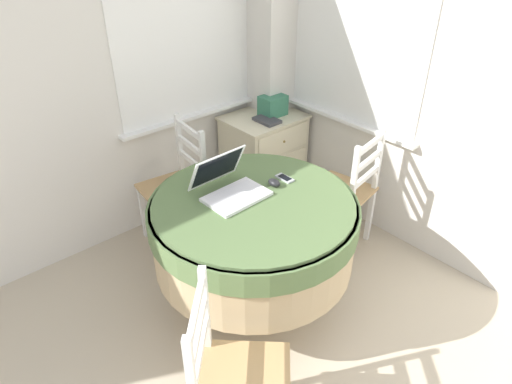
{
  "coord_description": "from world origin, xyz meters",
  "views": [
    {
      "loc": [
        -0.27,
        0.06,
        2.1
      ],
      "look_at": [
        1.21,
        1.75,
        0.69
      ],
      "focal_mm": 32.0,
      "sensor_mm": 36.0,
      "label": 1
    }
  ],
  "objects_px": {
    "computer_mouse": "(274,183)",
    "book_on_cabinet": "(267,120)",
    "dining_chair_near_right_window": "(346,193)",
    "dining_chair_near_back_window": "(177,187)",
    "storage_box": "(273,105)",
    "cell_phone": "(285,178)",
    "round_dining_table": "(253,227)",
    "dining_chair_camera_near": "(233,380)",
    "laptop": "(230,186)",
    "corner_cabinet": "(264,156)"
  },
  "relations": [
    {
      "from": "computer_mouse",
      "to": "dining_chair_near_back_window",
      "type": "xyz_separation_m",
      "value": [
        -0.15,
        0.82,
        -0.35
      ]
    },
    {
      "from": "cell_phone",
      "to": "book_on_cabinet",
      "type": "height_order",
      "value": "cell_phone"
    },
    {
      "from": "round_dining_table",
      "to": "dining_chair_camera_near",
      "type": "bearing_deg",
      "value": -136.73
    },
    {
      "from": "round_dining_table",
      "to": "dining_chair_near_right_window",
      "type": "bearing_deg",
      "value": 2.28
    },
    {
      "from": "dining_chair_camera_near",
      "to": "storage_box",
      "type": "distance_m",
      "value": 2.23
    },
    {
      "from": "computer_mouse",
      "to": "cell_phone",
      "type": "xyz_separation_m",
      "value": [
        0.1,
        0.02,
        -0.02
      ]
    },
    {
      "from": "storage_box",
      "to": "round_dining_table",
      "type": "bearing_deg",
      "value": -137.46
    },
    {
      "from": "computer_mouse",
      "to": "corner_cabinet",
      "type": "bearing_deg",
      "value": 50.73
    },
    {
      "from": "dining_chair_camera_near",
      "to": "corner_cabinet",
      "type": "height_order",
      "value": "dining_chair_camera_near"
    },
    {
      "from": "computer_mouse",
      "to": "book_on_cabinet",
      "type": "relative_size",
      "value": 0.4
    },
    {
      "from": "computer_mouse",
      "to": "dining_chair_camera_near",
      "type": "relative_size",
      "value": 0.09
    },
    {
      "from": "dining_chair_camera_near",
      "to": "computer_mouse",
      "type": "bearing_deg",
      "value": 37.62
    },
    {
      "from": "corner_cabinet",
      "to": "book_on_cabinet",
      "type": "distance_m",
      "value": 0.38
    },
    {
      "from": "round_dining_table",
      "to": "dining_chair_near_back_window",
      "type": "relative_size",
      "value": 1.28
    },
    {
      "from": "dining_chair_near_back_window",
      "to": "dining_chair_camera_near",
      "type": "bearing_deg",
      "value": -114.74
    },
    {
      "from": "corner_cabinet",
      "to": "dining_chair_camera_near",
      "type": "bearing_deg",
      "value": -135.44
    },
    {
      "from": "dining_chair_near_back_window",
      "to": "dining_chair_camera_near",
      "type": "xyz_separation_m",
      "value": [
        -0.67,
        -1.45,
        0.0
      ]
    },
    {
      "from": "computer_mouse",
      "to": "dining_chair_near_right_window",
      "type": "distance_m",
      "value": 0.76
    },
    {
      "from": "round_dining_table",
      "to": "computer_mouse",
      "type": "bearing_deg",
      "value": 10.98
    },
    {
      "from": "dining_chair_camera_near",
      "to": "book_on_cabinet",
      "type": "relative_size",
      "value": 4.47
    },
    {
      "from": "dining_chair_near_right_window",
      "to": "computer_mouse",
      "type": "bearing_deg",
      "value": 179.87
    },
    {
      "from": "computer_mouse",
      "to": "corner_cabinet",
      "type": "relative_size",
      "value": 0.12
    },
    {
      "from": "computer_mouse",
      "to": "cell_phone",
      "type": "relative_size",
      "value": 0.72
    },
    {
      "from": "round_dining_table",
      "to": "computer_mouse",
      "type": "xyz_separation_m",
      "value": [
        0.19,
        0.04,
        0.2
      ]
    },
    {
      "from": "computer_mouse",
      "to": "book_on_cabinet",
      "type": "bearing_deg",
      "value": 49.76
    },
    {
      "from": "computer_mouse",
      "to": "dining_chair_camera_near",
      "type": "bearing_deg",
      "value": -142.38
    },
    {
      "from": "dining_chair_near_right_window",
      "to": "dining_chair_camera_near",
      "type": "xyz_separation_m",
      "value": [
        -1.49,
        -0.62,
        0.0
      ]
    },
    {
      "from": "laptop",
      "to": "dining_chair_near_right_window",
      "type": "height_order",
      "value": "laptop"
    },
    {
      "from": "dining_chair_near_right_window",
      "to": "storage_box",
      "type": "height_order",
      "value": "dining_chair_near_right_window"
    },
    {
      "from": "round_dining_table",
      "to": "computer_mouse",
      "type": "height_order",
      "value": "computer_mouse"
    },
    {
      "from": "laptop",
      "to": "dining_chair_near_right_window",
      "type": "xyz_separation_m",
      "value": [
        0.92,
        -0.1,
        -0.38
      ]
    },
    {
      "from": "dining_chair_camera_near",
      "to": "corner_cabinet",
      "type": "bearing_deg",
      "value": 44.56
    },
    {
      "from": "dining_chair_near_back_window",
      "to": "corner_cabinet",
      "type": "height_order",
      "value": "dining_chair_near_back_window"
    },
    {
      "from": "storage_box",
      "to": "dining_chair_near_back_window",
      "type": "bearing_deg",
      "value": -176.9
    },
    {
      "from": "storage_box",
      "to": "computer_mouse",
      "type": "bearing_deg",
      "value": -132.67
    },
    {
      "from": "dining_chair_near_back_window",
      "to": "storage_box",
      "type": "relative_size",
      "value": 4.57
    },
    {
      "from": "corner_cabinet",
      "to": "book_on_cabinet",
      "type": "height_order",
      "value": "book_on_cabinet"
    },
    {
      "from": "dining_chair_near_back_window",
      "to": "dining_chair_near_right_window",
      "type": "bearing_deg",
      "value": -44.83
    },
    {
      "from": "laptop",
      "to": "cell_phone",
      "type": "distance_m",
      "value": 0.35
    },
    {
      "from": "round_dining_table",
      "to": "book_on_cabinet",
      "type": "xyz_separation_m",
      "value": [
        0.86,
        0.84,
        0.12
      ]
    },
    {
      "from": "laptop",
      "to": "cell_phone",
      "type": "relative_size",
      "value": 3.05
    },
    {
      "from": "laptop",
      "to": "dining_chair_camera_near",
      "type": "relative_size",
      "value": 0.39
    },
    {
      "from": "laptop",
      "to": "book_on_cabinet",
      "type": "distance_m",
      "value": 1.16
    },
    {
      "from": "laptop",
      "to": "computer_mouse",
      "type": "height_order",
      "value": "laptop"
    },
    {
      "from": "computer_mouse",
      "to": "dining_chair_camera_near",
      "type": "xyz_separation_m",
      "value": [
        -0.81,
        -0.63,
        -0.35
      ]
    },
    {
      "from": "laptop",
      "to": "book_on_cabinet",
      "type": "xyz_separation_m",
      "value": [
        0.92,
        0.7,
        -0.1
      ]
    },
    {
      "from": "laptop",
      "to": "storage_box",
      "type": "xyz_separation_m",
      "value": [
        1.04,
        0.77,
        -0.04
      ]
    },
    {
      "from": "book_on_cabinet",
      "to": "cell_phone",
      "type": "bearing_deg",
      "value": -126.45
    },
    {
      "from": "dining_chair_camera_near",
      "to": "cell_phone",
      "type": "bearing_deg",
      "value": 35.19
    },
    {
      "from": "dining_chair_camera_near",
      "to": "laptop",
      "type": "bearing_deg",
      "value": 51.65
    }
  ]
}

